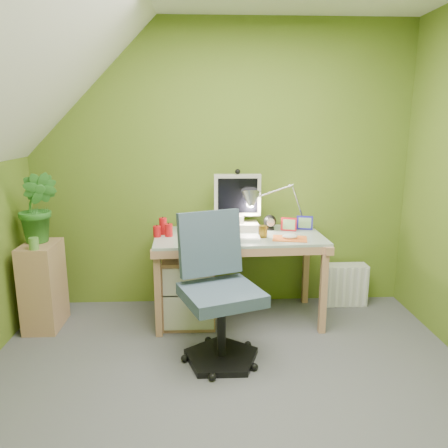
{
  "coord_description": "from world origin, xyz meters",
  "views": [
    {
      "loc": [
        -0.14,
        -2.11,
        1.57
      ],
      "look_at": [
        0.0,
        1.0,
        0.85
      ],
      "focal_mm": 35.0,
      "sensor_mm": 36.0,
      "label": 1
    }
  ],
  "objects_px": {
    "monitor": "(237,198)",
    "desk_lamp": "(292,196)",
    "desk": "(238,277)",
    "side_ledge": "(43,286)",
    "potted_plant": "(38,207)",
    "task_chair": "(221,292)",
    "radiator": "(345,285)"
  },
  "relations": [
    {
      "from": "desk",
      "to": "desk_lamp",
      "type": "bearing_deg",
      "value": 19.37
    },
    {
      "from": "potted_plant",
      "to": "radiator",
      "type": "height_order",
      "value": "potted_plant"
    },
    {
      "from": "task_chair",
      "to": "desk_lamp",
      "type": "bearing_deg",
      "value": 33.13
    },
    {
      "from": "desk_lamp",
      "to": "radiator",
      "type": "xyz_separation_m",
      "value": [
        0.51,
        0.05,
        -0.8
      ]
    },
    {
      "from": "desk_lamp",
      "to": "radiator",
      "type": "distance_m",
      "value": 0.95
    },
    {
      "from": "monitor",
      "to": "task_chair",
      "type": "xyz_separation_m",
      "value": [
        -0.16,
        -0.84,
        -0.48
      ]
    },
    {
      "from": "desk",
      "to": "radiator",
      "type": "relative_size",
      "value": 3.6
    },
    {
      "from": "task_chair",
      "to": "radiator",
      "type": "xyz_separation_m",
      "value": [
        1.12,
        0.89,
        -0.31
      ]
    },
    {
      "from": "desk",
      "to": "side_ledge",
      "type": "relative_size",
      "value": 1.95
    },
    {
      "from": "desk",
      "to": "radiator",
      "type": "height_order",
      "value": "desk"
    },
    {
      "from": "desk_lamp",
      "to": "side_ledge",
      "type": "xyz_separation_m",
      "value": [
        -1.98,
        -0.27,
        -0.65
      ]
    },
    {
      "from": "monitor",
      "to": "desk_lamp",
      "type": "height_order",
      "value": "desk_lamp"
    },
    {
      "from": "desk_lamp",
      "to": "task_chair",
      "type": "xyz_separation_m",
      "value": [
        -0.61,
        -0.84,
        -0.49
      ]
    },
    {
      "from": "side_ledge",
      "to": "desk_lamp",
      "type": "bearing_deg",
      "value": 7.65
    },
    {
      "from": "radiator",
      "to": "potted_plant",
      "type": "bearing_deg",
      "value": -174.31
    },
    {
      "from": "side_ledge",
      "to": "radiator",
      "type": "height_order",
      "value": "side_ledge"
    },
    {
      "from": "task_chair",
      "to": "radiator",
      "type": "relative_size",
      "value": 2.68
    },
    {
      "from": "monitor",
      "to": "side_ledge",
      "type": "distance_m",
      "value": 1.67
    },
    {
      "from": "task_chair",
      "to": "radiator",
      "type": "distance_m",
      "value": 1.47
    },
    {
      "from": "monitor",
      "to": "potted_plant",
      "type": "height_order",
      "value": "monitor"
    },
    {
      "from": "task_chair",
      "to": "monitor",
      "type": "bearing_deg",
      "value": 58.26
    },
    {
      "from": "desk",
      "to": "side_ledge",
      "type": "height_order",
      "value": "desk"
    },
    {
      "from": "potted_plant",
      "to": "task_chair",
      "type": "relative_size",
      "value": 0.55
    },
    {
      "from": "side_ledge",
      "to": "task_chair",
      "type": "bearing_deg",
      "value": -22.81
    },
    {
      "from": "monitor",
      "to": "desk",
      "type": "bearing_deg",
      "value": -89.2
    },
    {
      "from": "desk_lamp",
      "to": "side_ledge",
      "type": "height_order",
      "value": "desk_lamp"
    },
    {
      "from": "monitor",
      "to": "side_ledge",
      "type": "bearing_deg",
      "value": -169.33
    },
    {
      "from": "desk_lamp",
      "to": "radiator",
      "type": "bearing_deg",
      "value": -2.52
    },
    {
      "from": "monitor",
      "to": "side_ledge",
      "type": "relative_size",
      "value": 0.77
    },
    {
      "from": "task_chair",
      "to": "potted_plant",
      "type": "bearing_deg",
      "value": 134.77
    },
    {
      "from": "desk",
      "to": "side_ledge",
      "type": "distance_m",
      "value": 1.53
    },
    {
      "from": "side_ledge",
      "to": "task_chair",
      "type": "distance_m",
      "value": 1.49
    }
  ]
}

